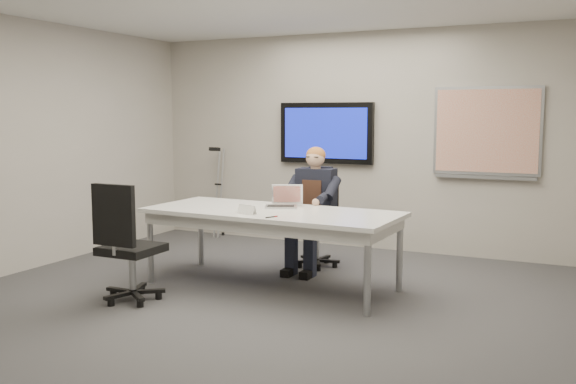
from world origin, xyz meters
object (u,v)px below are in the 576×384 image
at_px(office_chair_near, 129,265).
at_px(seated_person, 310,221).
at_px(conference_table, 272,219).
at_px(office_chair_far, 318,239).
at_px(laptop, 284,201).

height_order(office_chair_near, seated_person, seated_person).
bearing_deg(conference_table, office_chair_far, 88.79).
relative_size(office_chair_far, laptop, 2.42).
distance_m(seated_person, laptop, 0.61).
bearing_deg(office_chair_near, laptop, -126.75).
bearing_deg(seated_person, office_chair_near, -122.00).
xyz_separation_m(office_chair_far, office_chair_near, (-1.03, -2.10, 0.04)).
bearing_deg(office_chair_far, office_chair_near, -125.17).
relative_size(conference_table, laptop, 6.22).
bearing_deg(seated_person, laptop, -99.49).
height_order(office_chair_far, seated_person, seated_person).
relative_size(conference_table, office_chair_far, 2.57).
xyz_separation_m(office_chair_far, seated_person, (0.01, -0.25, 0.24)).
height_order(seated_person, laptop, seated_person).
height_order(office_chair_near, laptop, office_chair_near).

